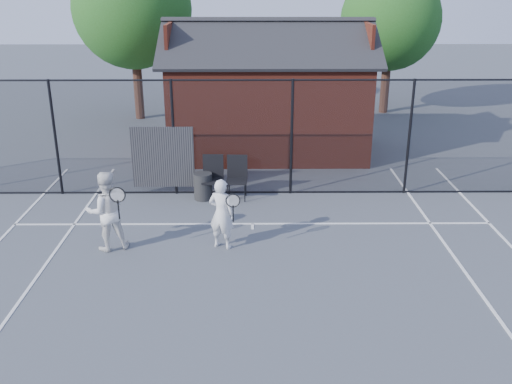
{
  "coord_description": "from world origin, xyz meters",
  "views": [
    {
      "loc": [
        -0.01,
        -9.03,
        5.36
      ],
      "look_at": [
        0.07,
        2.19,
        1.1
      ],
      "focal_mm": 40.0,
      "sensor_mm": 36.0,
      "label": 1
    }
  ],
  "objects_px": {
    "player_back": "(106,211)",
    "waste_bin": "(203,186)",
    "chair_left": "(213,179)",
    "chair_right": "(237,179)",
    "clubhouse": "(268,101)",
    "player_front": "(222,214)"
  },
  "relations": [
    {
      "from": "clubhouse",
      "to": "chair_left",
      "type": "xyz_separation_m",
      "value": [
        -1.51,
        -4.4,
        -1.06
      ]
    },
    {
      "from": "clubhouse",
      "to": "chair_right",
      "type": "height_order",
      "value": "clubhouse"
    },
    {
      "from": "player_back",
      "to": "chair_right",
      "type": "relative_size",
      "value": 1.57
    },
    {
      "from": "clubhouse",
      "to": "chair_right",
      "type": "xyz_separation_m",
      "value": [
        -0.9,
        -4.4,
        -1.07
      ]
    },
    {
      "from": "player_back",
      "to": "waste_bin",
      "type": "distance_m",
      "value": 3.36
    },
    {
      "from": "chair_left",
      "to": "waste_bin",
      "type": "xyz_separation_m",
      "value": [
        -0.25,
        0.0,
        -0.2
      ]
    },
    {
      "from": "clubhouse",
      "to": "player_front",
      "type": "distance_m",
      "value": 7.32
    },
    {
      "from": "player_back",
      "to": "chair_left",
      "type": "xyz_separation_m",
      "value": [
        1.99,
        2.83,
        -0.3
      ]
    },
    {
      "from": "player_front",
      "to": "chair_right",
      "type": "height_order",
      "value": "player_front"
    },
    {
      "from": "waste_bin",
      "to": "chair_right",
      "type": "bearing_deg",
      "value": 0.0
    },
    {
      "from": "player_front",
      "to": "waste_bin",
      "type": "relative_size",
      "value": 2.2
    },
    {
      "from": "player_front",
      "to": "chair_left",
      "type": "relative_size",
      "value": 1.39
    },
    {
      "from": "clubhouse",
      "to": "chair_left",
      "type": "relative_size",
      "value": 5.94
    },
    {
      "from": "player_front",
      "to": "chair_right",
      "type": "relative_size",
      "value": 1.4
    },
    {
      "from": "chair_right",
      "to": "chair_left",
      "type": "bearing_deg",
      "value": -177.08
    },
    {
      "from": "clubhouse",
      "to": "chair_right",
      "type": "relative_size",
      "value": 6.0
    },
    {
      "from": "clubhouse",
      "to": "player_front",
      "type": "relative_size",
      "value": 4.29
    },
    {
      "from": "clubhouse",
      "to": "player_back",
      "type": "height_order",
      "value": "clubhouse"
    },
    {
      "from": "clubhouse",
      "to": "chair_right",
      "type": "bearing_deg",
      "value": -101.53
    },
    {
      "from": "clubhouse",
      "to": "player_back",
      "type": "relative_size",
      "value": 3.83
    },
    {
      "from": "chair_left",
      "to": "player_back",
      "type": "bearing_deg",
      "value": -123.45
    },
    {
      "from": "waste_bin",
      "to": "player_back",
      "type": "bearing_deg",
      "value": -121.63
    }
  ]
}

